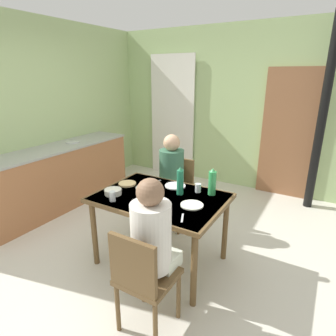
{
  "coord_description": "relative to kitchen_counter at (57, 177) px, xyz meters",
  "views": [
    {
      "loc": [
        1.7,
        -2.21,
        1.9
      ],
      "look_at": [
        0.33,
        0.1,
        1.0
      ],
      "focal_mm": 30.18,
      "sensor_mm": 36.0,
      "label": 1
    }
  ],
  "objects": [
    {
      "name": "dinner_plate_near_right",
      "position": [
        2.04,
        -0.07,
        0.3
      ],
      "size": [
        0.22,
        0.22,
        0.01
      ],
      "primitive_type": "cylinder",
      "color": "white",
      "rests_on": "dining_table"
    },
    {
      "name": "dining_table",
      "position": [
        2.04,
        -0.37,
        0.22
      ],
      "size": [
        1.26,
        0.9,
        0.75
      ],
      "color": "brown",
      "rests_on": "ground_plane"
    },
    {
      "name": "dinner_plate_far_center",
      "position": [
        1.81,
        -0.28,
        0.3
      ],
      "size": [
        0.23,
        0.23,
        0.01
      ],
      "primitive_type": "cylinder",
      "color": "white",
      "rests_on": "dining_table"
    },
    {
      "name": "wall_back",
      "position": [
        1.71,
        2.23,
        0.88
      ],
      "size": [
        4.27,
        0.1,
        2.67
      ],
      "primitive_type": "cube",
      "color": "#AAC684",
      "rests_on": "ground_plane"
    },
    {
      "name": "cutlery_knife_near",
      "position": [
        2.44,
        -0.66,
        0.3
      ],
      "size": [
        0.07,
        0.14,
        0.0
      ],
      "primitive_type": "cube",
      "rotation": [
        0.0,
        0.0,
        5.12
      ],
      "color": "silver",
      "rests_on": "dining_table"
    },
    {
      "name": "cutlery_knife_far",
      "position": [
        1.95,
        -0.43,
        0.3
      ],
      "size": [
        0.1,
        0.13,
        0.0
      ],
      "primitive_type": "cube",
      "rotation": [
        0.0,
        0.0,
        2.18
      ],
      "color": "silver",
      "rests_on": "dining_table"
    },
    {
      "name": "bread_plate_sliced",
      "position": [
        1.57,
        -0.29,
        0.31
      ],
      "size": [
        0.19,
        0.19,
        0.02
      ],
      "primitive_type": "cylinder",
      "color": "#DBB77A",
      "rests_on": "dining_table"
    },
    {
      "name": "dinner_plate_near_left",
      "position": [
        2.4,
        -0.4,
        0.3
      ],
      "size": [
        0.21,
        0.21,
        0.01
      ],
      "primitive_type": "cylinder",
      "color": "white",
      "rests_on": "dining_table"
    },
    {
      "name": "door_wooden",
      "position": [
        2.82,
        2.15,
        0.55
      ],
      "size": [
        0.8,
        0.05,
        2.0
      ],
      "primitive_type": "cube",
      "color": "#925E3C",
      "rests_on": "ground_plane"
    },
    {
      "name": "water_bottle_green_far",
      "position": [
        2.46,
        -0.07,
        0.43
      ],
      "size": [
        0.08,
        0.08,
        0.28
      ],
      "color": "green",
      "rests_on": "dining_table"
    },
    {
      "name": "water_bottle_green_near",
      "position": [
        2.18,
        -0.23,
        0.43
      ],
      "size": [
        0.07,
        0.07,
        0.29
      ],
      "color": "#217A54",
      "rests_on": "dining_table"
    },
    {
      "name": "curtain_panel",
      "position": [
        0.75,
        2.13,
        0.67
      ],
      "size": [
        0.9,
        0.03,
        2.24
      ],
      "primitive_type": "cube",
      "color": "white",
      "rests_on": "ground_plane"
    },
    {
      "name": "kitchen_counter",
      "position": [
        0.0,
        0.0,
        0.0
      ],
      "size": [
        0.61,
        2.47,
        0.91
      ],
      "color": "#A46841",
      "rests_on": "ground_plane"
    },
    {
      "name": "drinking_glass_by_near_diner",
      "position": [
        2.32,
        -0.09,
        0.34
      ],
      "size": [
        0.06,
        0.06,
        0.09
      ],
      "primitive_type": "cylinder",
      "color": "silver",
      "rests_on": "dining_table"
    },
    {
      "name": "ground_plane",
      "position": [
        1.71,
        -0.32,
        -0.45
      ],
      "size": [
        6.62,
        6.62,
        0.0
      ],
      "primitive_type": "plane",
      "color": "beige"
    },
    {
      "name": "drinking_glass_by_far_diner",
      "position": [
        1.71,
        -0.69,
        0.35
      ],
      "size": [
        0.06,
        0.06,
        0.09
      ],
      "primitive_type": "cylinder",
      "color": "silver",
      "rests_on": "dining_table"
    },
    {
      "name": "person_far_diner",
      "position": [
        1.78,
        0.29,
        0.33
      ],
      "size": [
        0.3,
        0.37,
        0.77
      ],
      "rotation": [
        0.0,
        0.0,
        3.14
      ],
      "color": "#406C53",
      "rests_on": "ground_plane"
    },
    {
      "name": "wall_left",
      "position": [
        -0.33,
        0.32,
        0.88
      ],
      "size": [
        0.1,
        3.82,
        2.67
      ],
      "primitive_type": "cube",
      "color": "#ACC585",
      "rests_on": "ground_plane"
    },
    {
      "name": "stove_pipe_column",
      "position": [
        3.25,
        1.88,
        0.88
      ],
      "size": [
        0.12,
        0.12,
        2.67
      ],
      "primitive_type": "cylinder",
      "color": "black",
      "rests_on": "ground_plane"
    },
    {
      "name": "person_near_diner",
      "position": [
        2.39,
        -1.03,
        0.33
      ],
      "size": [
        0.3,
        0.37,
        0.77
      ],
      "color": "silver",
      "rests_on": "ground_plane"
    },
    {
      "name": "serving_bowl_center",
      "position": [
        1.61,
        -0.57,
        0.33
      ],
      "size": [
        0.17,
        0.17,
        0.05
      ],
      "primitive_type": "cylinder",
      "color": "silver",
      "rests_on": "dining_table"
    },
    {
      "name": "chair_near_diner",
      "position": [
        2.39,
        -1.17,
        0.05
      ],
      "size": [
        0.4,
        0.4,
        0.87
      ],
      "color": "brown",
      "rests_on": "ground_plane"
    },
    {
      "name": "chair_far_diner",
      "position": [
        1.78,
        0.43,
        0.05
      ],
      "size": [
        0.4,
        0.4,
        0.87
      ],
      "rotation": [
        0.0,
        0.0,
        3.14
      ],
      "color": "brown",
      "rests_on": "ground_plane"
    },
    {
      "name": "cutlery_fork_near",
      "position": [
        1.78,
        -0.06,
        0.3
      ],
      "size": [
        0.08,
        0.14,
        0.0
      ],
      "primitive_type": "cube",
      "rotation": [
        0.0,
        0.0,
        1.14
      ],
      "color": "silver",
      "rests_on": "dining_table"
    }
  ]
}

